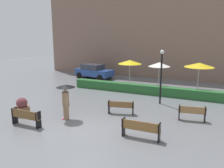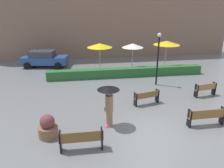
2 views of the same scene
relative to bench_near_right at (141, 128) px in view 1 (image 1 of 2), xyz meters
The scene contains 14 objects.
ground_plane 2.96m from the bench_near_right, behind, with size 60.00×60.00×0.00m, color slate.
bench_near_right is the anchor object (origin of this frame).
bench_mid_center 3.59m from the bench_near_right, 127.39° to the left, with size 1.65×0.71×0.83m.
bench_far_right 3.98m from the bench_near_right, 60.11° to the left, with size 1.55×0.56×0.88m.
bench_near_left 6.26m from the bench_near_right, behind, with size 1.82×0.39×0.92m.
pedestrian_with_umbrella 4.91m from the bench_near_right, behind, with size 1.08×1.08×2.06m.
planter_pot 7.65m from the bench_near_right, behind, with size 0.89×0.89×1.10m.
lamp_post 6.34m from the bench_near_right, 94.32° to the left, with size 0.28×0.28×3.83m.
patio_umbrella_yellow 11.08m from the bench_near_right, 112.91° to the left, with size 2.17×2.17×2.52m.
patio_umbrella_white 9.93m from the bench_near_right, 98.49° to the left, with size 1.85×1.85×2.50m.
patio_umbrella_yellow_far 10.26m from the bench_near_right, 80.07° to the left, with size 2.35×2.35×2.61m.
hedge_strip 8.59m from the bench_near_right, 105.13° to the left, with size 12.88×0.70×0.73m, color #28602D.
building_facade 16.87m from the bench_near_right, 100.38° to the left, with size 28.00×1.20×10.81m, color #846656.
parked_car 15.57m from the bench_near_right, 126.83° to the left, with size 4.43×2.52×1.57m.
Camera 1 is at (5.97, -9.99, 5.01)m, focal length 37.72 mm.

